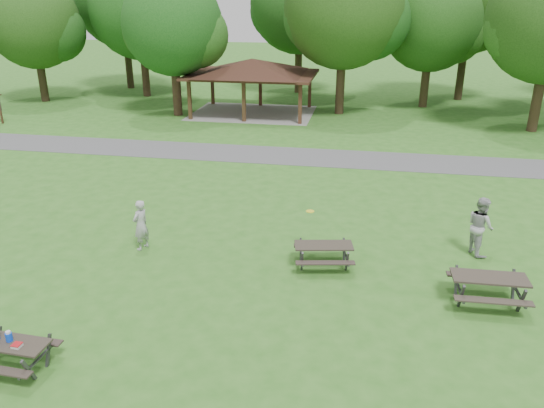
{
  "coord_description": "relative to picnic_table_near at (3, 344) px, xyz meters",
  "views": [
    {
      "loc": [
        3.96,
        -12.34,
        7.94
      ],
      "look_at": [
        1.0,
        4.0,
        1.3
      ],
      "focal_mm": 35.0,
      "sensor_mm": 36.0,
      "label": 1
    }
  ],
  "objects": [
    {
      "name": "picnic_table_near",
      "position": [
        0.0,
        0.0,
        0.0
      ],
      "size": [
        1.75,
        1.43,
        1.18
      ],
      "color": "#2D2620",
      "rests_on": "ground"
    },
    {
      "name": "frisbee_catcher",
      "position": [
        11.46,
        7.91,
        0.3
      ],
      "size": [
        1.03,
        1.15,
        1.95
      ],
      "primitive_type": "imported",
      "rotation": [
        0.0,
        0.0,
        1.94
      ],
      "color": "#A9AAAC",
      "rests_on": "ground"
    },
    {
      "name": "tree_row_d",
      "position": [
        -5.24,
        26.3,
        5.09
      ],
      "size": [
        6.93,
        6.6,
        9.27
      ],
      "color": "#312016",
      "rests_on": "ground"
    },
    {
      "name": "picnic_table_middle",
      "position": [
        6.6,
        6.11,
        -0.11
      ],
      "size": [
        2.01,
        1.73,
        0.77
      ],
      "color": "#2D2720",
      "rests_on": "ground"
    },
    {
      "name": "frisbee_thrower",
      "position": [
        0.58,
        6.26,
        0.18
      ],
      "size": [
        0.6,
        0.73,
        1.72
      ],
      "primitive_type": "imported",
      "rotation": [
        0.0,
        0.0,
        -1.92
      ],
      "color": "#A3A3A6",
      "rests_on": "ground"
    },
    {
      "name": "asphalt_path",
      "position": [
        3.68,
        17.77,
        -0.67
      ],
      "size": [
        120.0,
        3.2,
        0.02
      ],
      "primitive_type": "cube",
      "color": "#4B4B4E",
      "rests_on": "ground"
    },
    {
      "name": "tree_deep_c",
      "position": [
        14.78,
        35.8,
        6.77
      ],
      "size": [
        8.82,
        8.4,
        11.9
      ],
      "color": "black",
      "rests_on": "ground"
    },
    {
      "name": "tree_row_f",
      "position": [
        11.77,
        32.3,
        5.16
      ],
      "size": [
        7.35,
        7.0,
        9.55
      ],
      "color": "#322416",
      "rests_on": "ground"
    },
    {
      "name": "ground",
      "position": [
        3.68,
        3.77,
        -0.68
      ],
      "size": [
        160.0,
        160.0,
        0.0
      ],
      "primitive_type": "plane",
      "color": "#2D661D",
      "rests_on": "ground"
    },
    {
      "name": "tree_row_b",
      "position": [
        -17.24,
        29.3,
        4.99
      ],
      "size": [
        7.14,
        6.8,
        9.28
      ],
      "color": "black",
      "rests_on": "ground"
    },
    {
      "name": "tree_deep_b",
      "position": [
        1.78,
        36.8,
        6.21
      ],
      "size": [
        8.4,
        8.0,
        11.13
      ],
      "color": "#322416",
      "rests_on": "ground"
    },
    {
      "name": "frisbee_in_flight",
      "position": [
        6.05,
        7.09,
        0.74
      ],
      "size": [
        0.32,
        0.32,
        0.02
      ],
      "color": "yellow",
      "rests_on": "ground"
    },
    {
      "name": "tree_row_c",
      "position": [
        -10.22,
        32.8,
        5.86
      ],
      "size": [
        8.19,
        7.8,
        10.67
      ],
      "color": "black",
      "rests_on": "ground"
    },
    {
      "name": "pavilion",
      "position": [
        -0.32,
        27.77,
        2.39
      ],
      "size": [
        8.6,
        7.01,
        3.76
      ],
      "color": "#342313",
      "rests_on": "ground"
    },
    {
      "name": "tree_row_e",
      "position": [
        5.78,
        28.8,
        6.11
      ],
      "size": [
        8.4,
        8.0,
        11.02
      ],
      "color": "#312216",
      "rests_on": "ground"
    },
    {
      "name": "picnic_table_far",
      "position": [
        11.19,
        4.78,
        -0.04
      ],
      "size": [
        2.03,
        1.66,
        0.86
      ],
      "color": "#2E2721",
      "rests_on": "ground"
    },
    {
      "name": "tree_deep_a",
      "position": [
        -13.22,
        36.3,
        6.46
      ],
      "size": [
        8.4,
        8.0,
        11.38
      ],
      "color": "black",
      "rests_on": "ground"
    }
  ]
}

